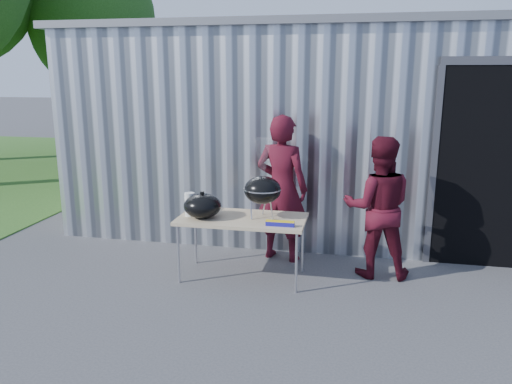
% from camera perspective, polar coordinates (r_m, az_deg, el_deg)
% --- Properties ---
extents(ground, '(80.00, 80.00, 0.00)m').
position_cam_1_polar(ground, '(5.47, -1.41, -12.67)').
color(ground, '#424244').
extents(building, '(8.20, 6.20, 3.10)m').
position_cam_1_polar(building, '(9.41, 10.45, 7.96)').
color(building, silver).
rests_on(building, ground).
extents(tree_far, '(3.56, 3.56, 5.90)m').
position_cam_1_polar(tree_far, '(15.81, -18.15, 18.06)').
color(tree_far, '#442D19').
rests_on(tree_far, ground).
extents(folding_table, '(1.50, 0.75, 0.75)m').
position_cam_1_polar(folding_table, '(5.90, -1.60, -3.29)').
color(folding_table, tan).
rests_on(folding_table, ground).
extents(kettle_grill, '(0.44, 0.44, 0.94)m').
position_cam_1_polar(kettle_grill, '(5.76, 0.74, 1.04)').
color(kettle_grill, black).
rests_on(kettle_grill, folding_table).
extents(grill_lid, '(0.44, 0.44, 0.32)m').
position_cam_1_polar(grill_lid, '(5.87, -6.14, -1.58)').
color(grill_lid, black).
rests_on(grill_lid, folding_table).
extents(paper_towels, '(0.12, 0.12, 0.28)m').
position_cam_1_polar(paper_towels, '(5.97, -7.57, -1.40)').
color(paper_towels, white).
rests_on(paper_towels, folding_table).
extents(white_tub, '(0.20, 0.15, 0.10)m').
position_cam_1_polar(white_tub, '(6.22, -6.08, -1.61)').
color(white_tub, white).
rests_on(white_tub, folding_table).
extents(foil_box, '(0.32, 0.06, 0.06)m').
position_cam_1_polar(foil_box, '(5.55, 2.77, -3.62)').
color(foil_box, '#18158E').
rests_on(foil_box, folding_table).
extents(person_cook, '(0.78, 0.61, 1.91)m').
position_cam_1_polar(person_cook, '(6.45, 2.96, 0.41)').
color(person_cook, '#450C19').
rests_on(person_cook, ground).
extents(person_bystander, '(0.86, 0.69, 1.70)m').
position_cam_1_polar(person_bystander, '(6.11, 13.77, -1.72)').
color(person_bystander, '#450C19').
rests_on(person_bystander, ground).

